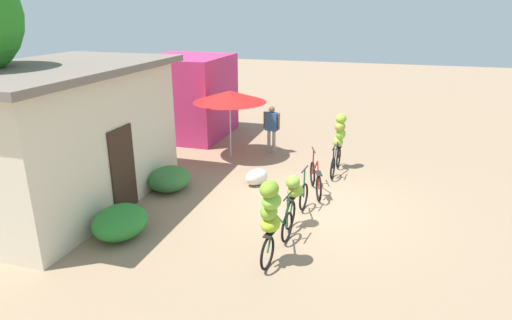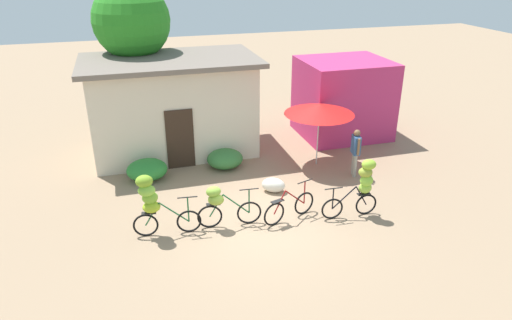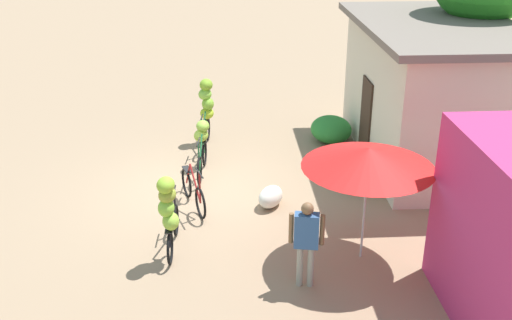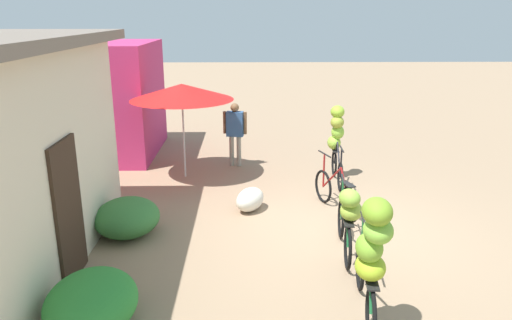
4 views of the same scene
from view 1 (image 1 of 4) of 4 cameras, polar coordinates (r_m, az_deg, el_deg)
name	(u,v)px [view 1 (image 1 of 4)]	position (r m, az deg, el deg)	size (l,w,h in m)	color
ground_plane	(310,205)	(10.80, 7.07, -5.83)	(60.00, 60.00, 0.00)	#95795D
building_low	(63,136)	(11.27, -23.80, 2.84)	(5.92, 3.56, 3.33)	beige
shop_pink	(188,96)	(16.52, -8.81, 8.18)	(3.20, 2.80, 2.90)	#BB2F67
hedge_bush_front_left	(120,222)	(9.62, -17.22, -7.70)	(1.26, 1.07, 0.66)	#2C8131
hedge_bush_front_right	(170,179)	(11.69, -11.16, -2.41)	(1.19, 1.08, 0.62)	#357235
market_umbrella	(230,96)	(13.66, -3.43, 8.24)	(2.28, 2.28, 2.13)	beige
bicycle_leftmost	(272,214)	(8.02, 2.07, -6.98)	(1.71, 0.44, 1.70)	black
bicycle_near_pile	(295,194)	(9.63, 5.14, -4.41)	(1.69, 0.43, 1.18)	black
bicycle_center_loaded	(316,180)	(11.39, 7.74, -2.53)	(1.60, 0.57, 1.01)	black
bicycle_by_shop	(339,138)	(12.95, 10.71, 2.80)	(1.60, 0.40, 1.65)	black
produce_sack	(257,177)	(11.84, 0.08, -2.21)	(0.70, 0.44, 0.44)	silver
person_vendor	(272,125)	(14.30, 2.04, 4.61)	(0.27, 0.57, 1.56)	gray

